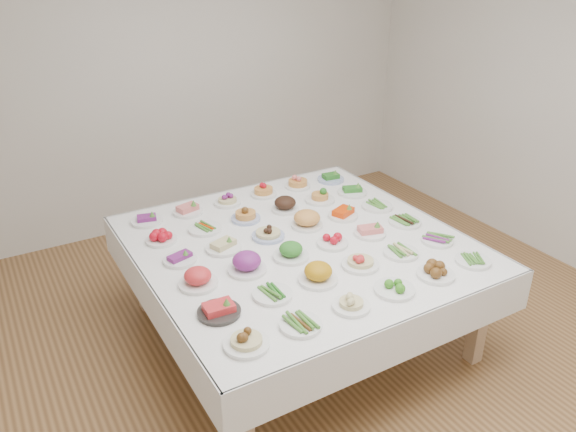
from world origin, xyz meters
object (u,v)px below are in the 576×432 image
dish_18 (180,257)px  dish_35 (331,177)px  display_table (299,250)px  dish_0 (246,336)px

dish_18 → dish_35: (1.59, 0.64, 0.00)m
dish_35 → display_table: bearing=-135.2°
display_table → dish_35: dish_35 is taller
display_table → dish_0: (-0.80, -0.80, 0.13)m
display_table → dish_18: dish_18 is taller
dish_0 → dish_35: dish_0 is taller
dish_0 → dish_35: bearing=45.0°
dish_0 → dish_35: size_ratio=1.05×
display_table → dish_18: 0.81m
dish_0 → dish_35: 2.26m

